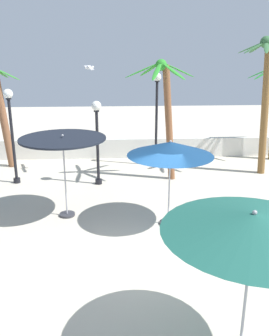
# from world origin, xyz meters

# --- Properties ---
(ground_plane) EXTENTS (56.00, 56.00, 0.00)m
(ground_plane) POSITION_xyz_m (0.00, 0.00, 0.00)
(ground_plane) COLOR beige
(boundary_wall) EXTENTS (25.20, 0.30, 0.99)m
(boundary_wall) POSITION_xyz_m (0.00, 9.54, 0.50)
(boundary_wall) COLOR silver
(boundary_wall) RESTS_ON ground_plane
(patio_umbrella_1) EXTENTS (2.98, 2.98, 2.92)m
(patio_umbrella_1) POSITION_xyz_m (1.49, -3.67, 2.68)
(patio_umbrella_1) COLOR #333338
(patio_umbrella_1) RESTS_ON ground_plane
(patio_umbrella_3) EXTENTS (2.74, 2.74, 2.80)m
(patio_umbrella_3) POSITION_xyz_m (-2.32, 2.57, 2.53)
(patio_umbrella_3) COLOR #333338
(patio_umbrella_3) RESTS_ON ground_plane
(patio_umbrella_4) EXTENTS (2.63, 2.63, 2.76)m
(patio_umbrella_4) POSITION_xyz_m (0.99, 1.76, 2.48)
(patio_umbrella_4) COLOR #333338
(patio_umbrella_4) RESTS_ON ground_plane
(palm_tree_1) EXTENTS (2.89, 2.69, 5.00)m
(palm_tree_1) POSITION_xyz_m (1.47, 6.11, 3.17)
(palm_tree_1) COLOR brown
(palm_tree_1) RESTS_ON ground_plane
(palm_tree_2) EXTENTS (2.19, 2.17, 5.89)m
(palm_tree_2) POSITION_xyz_m (5.76, 6.65, 3.60)
(palm_tree_2) COLOR brown
(palm_tree_2) RESTS_ON ground_plane
(lamp_post_0) EXTENTS (0.37, 0.37, 4.36)m
(lamp_post_0) POSITION_xyz_m (1.30, 8.08, 2.70)
(lamp_post_0) COLOR black
(lamp_post_0) RESTS_ON ground_plane
(lamp_post_2) EXTENTS (0.38, 0.38, 3.89)m
(lamp_post_2) POSITION_xyz_m (-4.81, 5.97, 2.46)
(lamp_post_2) COLOR black
(lamp_post_2) RESTS_ON ground_plane
(lamp_post_3) EXTENTS (0.39, 0.39, 3.44)m
(lamp_post_3) POSITION_xyz_m (-1.37, 5.62, 2.23)
(lamp_post_3) COLOR black
(lamp_post_3) RESTS_ON ground_plane
(seagull_0) EXTENTS (0.52, 1.30, 0.16)m
(seagull_0) POSITION_xyz_m (-1.67, 6.87, 4.65)
(seagull_0) COLOR white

